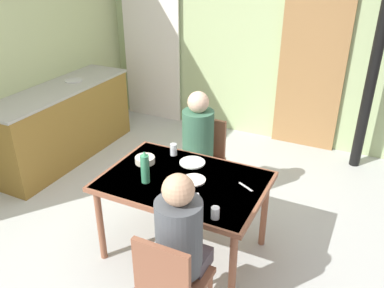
{
  "coord_description": "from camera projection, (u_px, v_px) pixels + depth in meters",
  "views": [
    {
      "loc": [
        1.66,
        -2.45,
        2.43
      ],
      "look_at": [
        0.4,
        0.13,
        0.98
      ],
      "focal_mm": 37.69,
      "sensor_mm": 36.0,
      "label": 1
    }
  ],
  "objects": [
    {
      "name": "person_far_diner",
      "position": [
        197.0,
        136.0,
        3.8
      ],
      "size": [
        0.3,
        0.37,
        0.77
      ],
      "rotation": [
        0.0,
        0.0,
        3.14
      ],
      "color": "#3E674C",
      "rests_on": "ground_plane"
    },
    {
      "name": "drinking_glass_by_near_diner",
      "position": [
        174.0,
        150.0,
        3.56
      ],
      "size": [
        0.06,
        0.06,
        0.11
      ],
      "primitive_type": "cylinder",
      "color": "silver",
      "rests_on": "dining_table"
    },
    {
      "name": "kitchen_counter",
      "position": [
        62.0,
        123.0,
        4.9
      ],
      "size": [
        0.61,
        1.97,
        0.91
      ],
      "color": "olive",
      "rests_on": "ground_plane"
    },
    {
      "name": "curtain_panel",
      "position": [
        151.0,
        38.0,
        5.73
      ],
      "size": [
        0.9,
        0.03,
        2.39
      ],
      "primitive_type": "cube",
      "color": "white",
      "rests_on": "ground_plane"
    },
    {
      "name": "water_bottle_green_near",
      "position": [
        145.0,
        168.0,
        3.13
      ],
      "size": [
        0.07,
        0.07,
        0.27
      ],
      "color": "#3B9063",
      "rests_on": "dining_table"
    },
    {
      "name": "chair_far_diner",
      "position": [
        203.0,
        156.0,
        4.04
      ],
      "size": [
        0.4,
        0.4,
        0.87
      ],
      "rotation": [
        0.0,
        0.0,
        3.14
      ],
      "color": "brown",
      "rests_on": "ground_plane"
    },
    {
      "name": "dining_table",
      "position": [
        184.0,
        187.0,
        3.25
      ],
      "size": [
        1.3,
        0.9,
        0.73
      ],
      "color": "brown",
      "rests_on": "ground_plane"
    },
    {
      "name": "dinner_plate_near_left",
      "position": [
        194.0,
        180.0,
        3.2
      ],
      "size": [
        0.19,
        0.19,
        0.01
      ],
      "primitive_type": "cylinder",
      "color": "white",
      "rests_on": "dining_table"
    },
    {
      "name": "stove_pipe_column",
      "position": [
        378.0,
        48.0,
        4.27
      ],
      "size": [
        0.12,
        0.12,
        2.84
      ],
      "primitive_type": "cylinder",
      "color": "black",
      "rests_on": "ground_plane"
    },
    {
      "name": "wall_back",
      "position": [
        249.0,
        29.0,
        5.16
      ],
      "size": [
        4.32,
        0.1,
        2.84
      ],
      "primitive_type": "cube",
      "color": "#A8BF86",
      "rests_on": "ground_plane"
    },
    {
      "name": "cutlery_fork_near",
      "position": [
        199.0,
        198.0,
        2.98
      ],
      "size": [
        0.1,
        0.13,
        0.0
      ],
      "primitive_type": "cube",
      "rotation": [
        0.0,
        0.0,
        2.16
      ],
      "color": "silver",
      "rests_on": "dining_table"
    },
    {
      "name": "wall_left",
      "position": [
        11.0,
        44.0,
        4.4
      ],
      "size": [
        0.1,
        3.9,
        2.84
      ],
      "primitive_type": "cube",
      "color": "#ADBB85",
      "rests_on": "ground_plane"
    },
    {
      "name": "dinner_plate_near_right",
      "position": [
        192.0,
        162.0,
        3.45
      ],
      "size": [
        0.22,
        0.22,
        0.01
      ],
      "primitive_type": "cylinder",
      "color": "white",
      "rests_on": "dining_table"
    },
    {
      "name": "door_wooden",
      "position": [
        311.0,
        71.0,
        4.95
      ],
      "size": [
        0.8,
        0.05,
        2.0
      ],
      "primitive_type": "cube",
      "color": "#9A7042",
      "rests_on": "ground_plane"
    },
    {
      "name": "drinking_glass_by_far_diner",
      "position": [
        215.0,
        213.0,
        2.75
      ],
      "size": [
        0.06,
        0.06,
        0.09
      ],
      "primitive_type": "cylinder",
      "color": "silver",
      "rests_on": "dining_table"
    },
    {
      "name": "person_near_diner",
      "position": [
        180.0,
        234.0,
        2.53
      ],
      "size": [
        0.3,
        0.37,
        0.77
      ],
      "color": "#504850",
      "rests_on": "ground_plane"
    },
    {
      "name": "ground_plane",
      "position": [
        147.0,
        236.0,
        3.71
      ],
      "size": [
        6.76,
        6.76,
        0.0
      ],
      "primitive_type": "plane",
      "color": "#B6BBB8"
    },
    {
      "name": "serving_bowl_center",
      "position": [
        145.0,
        160.0,
        3.45
      ],
      "size": [
        0.17,
        0.17,
        0.05
      ],
      "primitive_type": "cylinder",
      "color": "beige",
      "rests_on": "dining_table"
    },
    {
      "name": "cutlery_knife_near",
      "position": [
        246.0,
        187.0,
        3.12
      ],
      "size": [
        0.14,
        0.09,
        0.0
      ],
      "primitive_type": "cube",
      "rotation": [
        0.0,
        0.0,
        2.63
      ],
      "color": "silver",
      "rests_on": "dining_table"
    },
    {
      "name": "chair_near_diner",
      "position": [
        171.0,
        282.0,
        2.55
      ],
      "size": [
        0.4,
        0.4,
        0.87
      ],
      "color": "brown",
      "rests_on": "ground_plane"
    }
  ]
}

